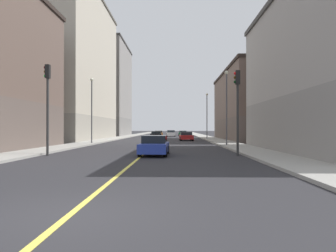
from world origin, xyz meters
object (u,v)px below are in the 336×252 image
object	(u,v)px
car_green	(183,133)
car_red	(186,136)
building_right_midblock	(65,68)
traffic_light_right_near	(47,97)
car_orange	(159,134)
building_right_distant	(103,90)
traffic_light_left_near	(237,100)
street_lamp_right_near	(92,104)
street_lamp_left_near	(227,100)
car_blue	(155,145)
car_white	(171,133)
street_lamp_left_far	(207,111)
car_black	(156,135)
building_left_mid	(262,106)

from	to	relation	value
car_green	car_red	size ratio (longest dim) A/B	1.04
building_right_midblock	car_red	bearing A→B (deg)	-9.92
traffic_light_right_near	car_orange	bearing A→B (deg)	84.39
building_right_distant	traffic_light_right_near	world-z (taller)	building_right_distant
traffic_light_left_near	street_lamp_right_near	distance (m)	19.94
street_lamp_left_near	car_blue	distance (m)	12.66
car_blue	car_green	xyz separation A→B (m)	(3.11, 53.51, -0.04)
traffic_light_right_near	car_white	size ratio (longest dim) A/B	1.48
street_lamp_left_far	street_lamp_left_near	bearing A→B (deg)	-90.00
car_blue	car_green	bearing A→B (deg)	86.67
car_green	building_right_distant	bearing A→B (deg)	179.52
traffic_light_left_near	car_blue	bearing A→B (deg)	175.83
traffic_light_left_near	car_green	distance (m)	54.04
traffic_light_right_near	street_lamp_right_near	size ratio (longest dim) A/B	0.82
street_lamp_right_near	car_red	size ratio (longest dim) A/B	1.67
traffic_light_left_near	car_black	world-z (taller)	traffic_light_left_near
building_left_mid	car_black	distance (m)	19.03
traffic_light_right_near	street_lamp_left_near	size ratio (longest dim) A/B	0.82
building_left_mid	street_lamp_left_far	world-z (taller)	building_left_mid
building_left_mid	car_black	world-z (taller)	building_left_mid
building_right_midblock	traffic_light_right_near	size ratio (longest dim) A/B	4.25
traffic_light_left_near	car_white	world-z (taller)	traffic_light_left_near
traffic_light_left_near	car_green	xyz separation A→B (m)	(-2.32, 53.90, -3.02)
building_left_mid	street_lamp_left_far	size ratio (longest dim) A/B	3.17
street_lamp_right_near	car_white	bearing A→B (deg)	75.70
traffic_light_left_near	traffic_light_right_near	world-z (taller)	traffic_light_right_near
street_lamp_left_far	car_green	size ratio (longest dim) A/B	1.59
traffic_light_left_near	building_left_mid	bearing A→B (deg)	71.69
building_right_distant	street_lamp_left_near	world-z (taller)	building_right_distant
street_lamp_right_near	car_white	xyz separation A→B (m)	(8.46, 33.21, -3.92)
building_left_mid	traffic_light_left_near	bearing A→B (deg)	-108.31
car_white	car_blue	bearing A→B (deg)	-90.50
street_lamp_left_near	car_green	size ratio (longest dim) A/B	1.60
street_lamp_left_near	car_black	size ratio (longest dim) A/B	1.69
street_lamp_right_near	street_lamp_left_far	size ratio (longest dim) A/B	1.01
street_lamp_right_near	car_white	world-z (taller)	street_lamp_right_near
car_white	car_red	distance (m)	22.71
building_right_midblock	car_white	bearing A→B (deg)	49.55
traffic_light_left_near	street_lamp_left_near	bearing A→B (deg)	84.50
building_left_mid	building_right_distant	bearing A→B (deg)	138.41
car_blue	car_black	size ratio (longest dim) A/B	0.98
street_lamp_right_near	car_green	size ratio (longest dim) A/B	1.60
building_right_midblock	street_lamp_left_near	distance (m)	29.57
car_blue	car_red	distance (m)	25.09
building_right_midblock	car_white	xyz separation A→B (m)	(16.41, 19.25, -10.61)
car_orange	car_red	distance (m)	23.69
car_green	car_blue	bearing A→B (deg)	-93.33
car_black	car_green	size ratio (longest dim) A/B	0.95
car_red	car_blue	bearing A→B (deg)	-96.79
traffic_light_right_near	car_blue	distance (m)	7.78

